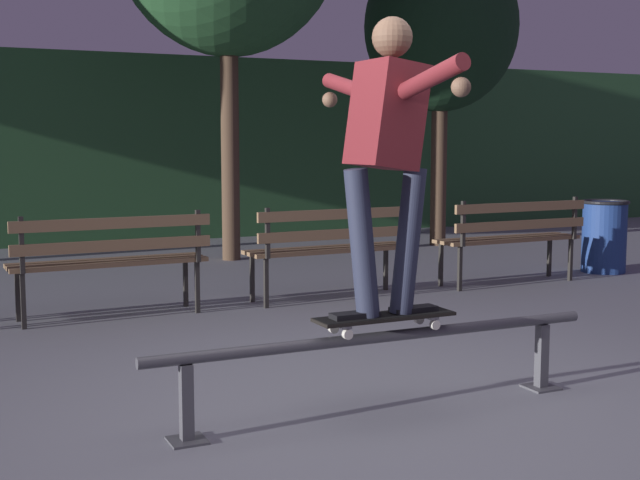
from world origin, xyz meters
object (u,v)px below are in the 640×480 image
at_px(skateboarder, 387,141).
at_px(tree_far_right, 441,28).
at_px(park_bench_right_center, 334,242).
at_px(park_bench_rightmost, 513,232).
at_px(trash_can, 604,235).
at_px(skateboard, 385,318).
at_px(grind_rail, 382,350).
at_px(park_bench_left_center, 111,254).

bearing_deg(skateboarder, tree_far_right, 55.19).
height_order(park_bench_right_center, park_bench_rightmost, same).
relative_size(tree_far_right, trash_can, 5.19).
bearing_deg(trash_can, park_bench_right_center, -175.69).
xyz_separation_m(skateboard, skateboarder, (0.00, 0.00, 0.94)).
relative_size(skateboarder, trash_can, 1.95).
bearing_deg(tree_far_right, trash_can, -83.61).
bearing_deg(grind_rail, skateboard, 0.00).
distance_m(skateboard, park_bench_left_center, 3.18).
bearing_deg(park_bench_right_center, trash_can, 4.31).
relative_size(skateboarder, tree_far_right, 0.38).
bearing_deg(skateboarder, park_bench_right_center, 68.98).
distance_m(grind_rail, tree_far_right, 8.03).
xyz_separation_m(skateboarder, trash_can, (4.65, 3.33, -1.04)).
distance_m(park_bench_right_center, trash_can, 3.48).
bearing_deg(grind_rail, park_bench_left_center, 104.85).
height_order(park_bench_left_center, park_bench_rightmost, same).
bearing_deg(park_bench_right_center, skateboarder, -111.02).
relative_size(skateboarder, park_bench_left_center, 0.97).
height_order(park_bench_right_center, trash_can, park_bench_right_center).
xyz_separation_m(skateboarder, park_bench_rightmost, (3.19, 3.07, -0.92)).
xyz_separation_m(skateboard, park_bench_rightmost, (3.20, 3.07, 0.02)).
relative_size(grind_rail, trash_can, 3.28).
xyz_separation_m(grind_rail, tree_far_right, (4.34, 6.22, 2.64)).
relative_size(skateboard, skateboarder, 0.50).
relative_size(skateboarder, park_bench_right_center, 0.97).
bearing_deg(park_bench_rightmost, grind_rail, -136.29).
relative_size(skateboard, park_bench_right_center, 0.49).
distance_m(park_bench_left_center, trash_can, 5.49).
height_order(skateboard, skateboarder, skateboarder).
bearing_deg(skateboard, park_bench_rightmost, 43.85).
height_order(park_bench_rightmost, tree_far_right, tree_far_right).
xyz_separation_m(park_bench_right_center, park_bench_rightmost, (2.01, 0.00, 0.00)).
height_order(park_bench_left_center, tree_far_right, tree_far_right).
height_order(skateboarder, tree_far_right, tree_far_right).
height_order(grind_rail, park_bench_right_center, park_bench_right_center).
xyz_separation_m(grind_rail, skateboard, (0.02, 0.00, 0.18)).
xyz_separation_m(park_bench_left_center, tree_far_right, (5.16, 3.15, 2.45)).
relative_size(skateboard, park_bench_left_center, 0.49).
distance_m(grind_rail, park_bench_left_center, 3.18).
distance_m(skateboarder, park_bench_left_center, 3.31).
height_order(skateboard, park_bench_rightmost, park_bench_rightmost).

